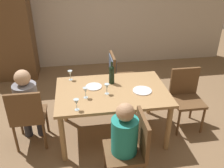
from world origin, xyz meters
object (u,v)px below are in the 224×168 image
person_woman_host (27,102)px  wine_glass_near_left (76,102)px  person_man_bearded (122,140)px  handbag (142,94)px  wine_glass_near_right (70,73)px  chair_right_end (186,94)px  wine_bottle_tall_green (112,74)px  dinner_plate_guest_left (142,91)px  wine_glass_centre (85,91)px  dinner_plate_host (94,87)px  dining_table (112,96)px  wine_glass_far (107,87)px  chair_left_end (28,114)px  armoire_cabinet (3,27)px  chair_far_right (117,72)px  chair_near (132,146)px

person_woman_host → wine_glass_near_left: size_ratio=7.66×
person_woman_host → person_man_bearded: person_woman_host is taller
person_woman_host → handbag: size_ratio=4.08×
person_woman_host → wine_glass_near_right: bearing=33.1°
chair_right_end → wine_bottle_tall_green: wine_bottle_tall_green is taller
person_woman_host → dinner_plate_guest_left: (1.56, -0.11, 0.10)m
wine_glass_centre → handbag: (1.06, 1.03, -0.75)m
wine_glass_near_right → chair_right_end: bearing=-10.6°
wine_glass_near_left → dinner_plate_host: 0.60m
dining_table → wine_glass_far: bearing=-136.0°
chair_left_end → wine_glass_near_right: size_ratio=6.17×
wine_bottle_tall_green → wine_glass_far: bearing=-110.7°
dining_table → chair_left_end: (-1.15, -0.09, -0.13)m
armoire_cabinet → wine_glass_near_left: bearing=-62.6°
chair_right_end → dinner_plate_guest_left: size_ratio=3.51×
wine_glass_near_right → chair_far_right: bearing=31.6°
chair_far_right → person_man_bearded: 1.80m
wine_glass_far → dinner_plate_guest_left: size_ratio=0.57×
chair_left_end → chair_near: bearing=-33.0°
person_woman_host → wine_glass_near_left: 0.81m
chair_left_end → person_man_bearded: 1.38m
wine_glass_near_left → person_woman_host: bearing=147.0°
wine_glass_near_right → handbag: 1.54m
chair_near → chair_left_end: bearing=57.0°
dining_table → chair_left_end: bearing=-175.7°
dinner_plate_guest_left → handbag: bearing=73.5°
chair_right_end → wine_bottle_tall_green: 1.19m
chair_far_right → wine_glass_centre: (-0.59, -1.03, 0.26)m
dining_table → dinner_plate_host: size_ratio=6.65×
wine_bottle_tall_green → wine_glass_far: (-0.11, -0.29, -0.04)m
armoire_cabinet → wine_glass_centre: armoire_cabinet is taller
chair_right_end → wine_glass_near_right: size_ratio=6.17×
wine_glass_near_left → handbag: 1.91m
chair_left_end → handbag: bearing=27.9°
chair_far_right → dinner_plate_host: chair_far_right is taller
chair_far_right → dinner_plate_host: 0.90m
chair_near → dinner_plate_host: chair_near is taller
chair_near → handbag: 1.93m
chair_left_end → handbag: chair_left_end is taller
wine_glass_near_left → handbag: bearing=47.4°
chair_left_end → chair_far_right: same height
person_man_bearded → handbag: size_ratio=3.93×
chair_right_end → wine_glass_centre: (-1.52, -0.22, 0.33)m
chair_right_end → dinner_plate_guest_left: 0.79m
dinner_plate_host → dinner_plate_guest_left: 0.68m
wine_bottle_tall_green → wine_glass_centre: bearing=-138.7°
chair_left_end → wine_glass_near_left: (0.66, -0.31, 0.33)m
armoire_cabinet → wine_bottle_tall_green: 2.80m
dining_table → armoire_cabinet: bearing=129.6°
chair_left_end → wine_bottle_tall_green: bearing=14.2°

